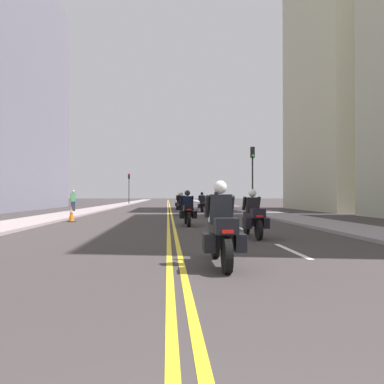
{
  "coord_description": "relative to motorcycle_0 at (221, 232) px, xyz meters",
  "views": [
    {
      "loc": [
        -0.16,
        -0.46,
        1.35
      ],
      "look_at": [
        1.55,
        24.23,
        1.61
      ],
      "focal_mm": 33.14,
      "sensor_mm": 36.0,
      "label": 1
    }
  ],
  "objects": [
    {
      "name": "motorcycle_4",
      "position": [
        -0.05,
        18.31,
        -0.0
      ],
      "size": [
        0.76,
        2.23,
        1.64
      ],
      "rotation": [
        0.0,
        0.0,
        -0.0
      ],
      "color": "black",
      "rests_on": "ground"
    },
    {
      "name": "sidewalk_right",
      "position": [
        6.16,
        41.74,
        -0.6
      ],
      "size": [
        2.6,
        144.0,
        0.12
      ],
      "primitive_type": "cube",
      "color": "gray",
      "rests_on": "ground"
    },
    {
      "name": "motorcycle_5",
      "position": [
        1.87,
        22.9,
        0.0
      ],
      "size": [
        0.77,
        2.15,
        1.66
      ],
      "rotation": [
        0.0,
        0.0,
        -0.03
      ],
      "color": "black",
      "rests_on": "ground"
    },
    {
      "name": "motorcycle_6",
      "position": [
        0.1,
        27.98,
        0.01
      ],
      "size": [
        0.78,
        2.32,
        1.67
      ],
      "rotation": [
        0.0,
        0.0,
        -0.04
      ],
      "color": "black",
      "rests_on": "ground"
    },
    {
      "name": "traffic_light_far",
      "position": [
        -6.99,
        48.62,
        2.64
      ],
      "size": [
        0.28,
        0.38,
        4.77
      ],
      "color": "black",
      "rests_on": "ground"
    },
    {
      "name": "motorcycle_2",
      "position": [
        -0.12,
        9.25,
        -0.01
      ],
      "size": [
        0.77,
        2.2,
        1.6
      ],
      "rotation": [
        0.0,
        0.0,
        0.02
      ],
      "color": "black",
      "rests_on": "ground"
    },
    {
      "name": "ground_plane",
      "position": [
        -0.87,
        41.74,
        -0.66
      ],
      "size": [
        264.0,
        264.0,
        0.0
      ],
      "primitive_type": "plane",
      "color": "#393233"
    },
    {
      "name": "motorcycle_1",
      "position": [
        1.72,
        4.46,
        -0.01
      ],
      "size": [
        0.76,
        2.21,
        1.57
      ],
      "rotation": [
        0.0,
        0.0,
        0.01
      ],
      "color": "black",
      "rests_on": "ground"
    },
    {
      "name": "motorcycle_0",
      "position": [
        0.0,
        0.0,
        0.0
      ],
      "size": [
        0.76,
        2.19,
        1.64
      ],
      "rotation": [
        0.0,
        0.0,
        -0.0
      ],
      "color": "black",
      "rests_on": "ground"
    },
    {
      "name": "centreline_yellow_outer",
      "position": [
        -0.75,
        41.74,
        -0.65
      ],
      "size": [
        0.12,
        132.0,
        0.01
      ],
      "primitive_type": "cube",
      "color": "yellow",
      "rests_on": "ground"
    },
    {
      "name": "traffic_cone_1",
      "position": [
        -5.98,
        11.97,
        -0.25
      ],
      "size": [
        0.37,
        0.37,
        0.82
      ],
      "color": "black",
      "rests_on": "ground"
    },
    {
      "name": "sidewalk_left",
      "position": [
        -7.89,
        41.74,
        -0.6
      ],
      "size": [
        2.6,
        144.0,
        0.12
      ],
      "primitive_type": "cube",
      "color": "gray",
      "rests_on": "ground"
    },
    {
      "name": "lane_dashes_white",
      "position": [
        2.0,
        22.74,
        -0.65
      ],
      "size": [
        0.14,
        56.4,
        0.01
      ],
      "color": "silver",
      "rests_on": "ground"
    },
    {
      "name": "centreline_yellow_inner",
      "position": [
        -0.99,
        41.74,
        -0.65
      ],
      "size": [
        0.12,
        132.0,
        0.01
      ],
      "primitive_type": "cube",
      "color": "yellow",
      "rests_on": "ground"
    },
    {
      "name": "motorcycle_3",
      "position": [
        1.9,
        14.21,
        0.0
      ],
      "size": [
        0.78,
        2.18,
        1.63
      ],
      "rotation": [
        0.0,
        0.0,
        0.04
      ],
      "color": "black",
      "rests_on": "ground"
    },
    {
      "name": "pedestrian_2",
      "position": [
        -8.53,
        22.06,
        0.28
      ],
      "size": [
        0.5,
        0.35,
        1.8
      ],
      "rotation": [
        0.0,
        0.0,
        0.43
      ],
      "color": "#222637",
      "rests_on": "ground"
    },
    {
      "name": "traffic_light_near",
      "position": [
        5.26,
        19.1,
        2.74
      ],
      "size": [
        0.28,
        0.38,
        4.97
      ],
      "color": "black",
      "rests_on": "ground"
    },
    {
      "name": "building_right_1",
      "position": [
        15.27,
        25.28,
        10.91
      ],
      "size": [
        7.19,
        12.46,
        23.13
      ],
      "color": "#AEAA8D",
      "rests_on": "ground"
    }
  ]
}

